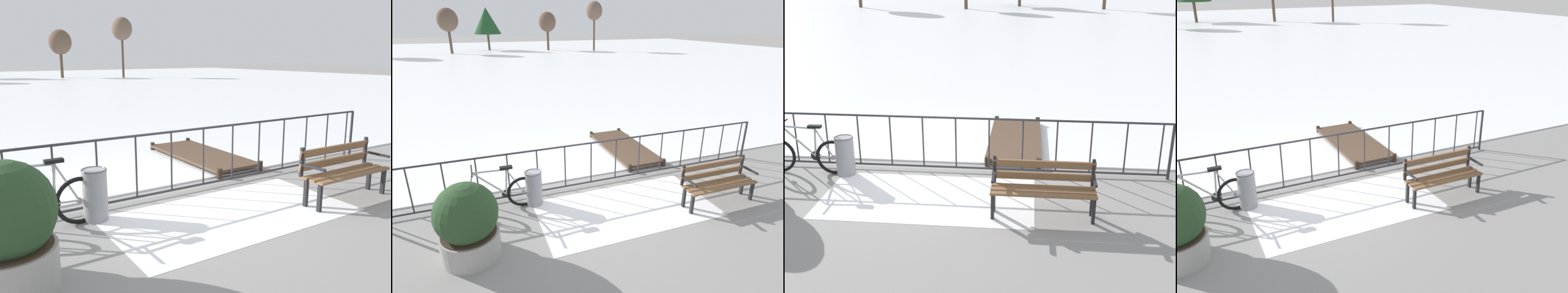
{
  "view_description": "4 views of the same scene",
  "coord_description": "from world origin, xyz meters",
  "views": [
    {
      "loc": [
        -3.13,
        -5.6,
        2.24
      ],
      "look_at": [
        0.19,
        -0.42,
        0.87
      ],
      "focal_mm": 37.77,
      "sensor_mm": 36.0,
      "label": 1
    },
    {
      "loc": [
        -2.39,
        -6.15,
        3.57
      ],
      "look_at": [
        0.03,
        0.28,
        0.86
      ],
      "focal_mm": 29.22,
      "sensor_mm": 36.0,
      "label": 2
    },
    {
      "loc": [
        1.93,
        -8.69,
        3.7
      ],
      "look_at": [
        1.16,
        -0.89,
        0.84
      ],
      "focal_mm": 46.21,
      "sensor_mm": 36.0,
      "label": 3
    },
    {
      "loc": [
        -2.33,
        -7.71,
        4.1
      ],
      "look_at": [
        1.06,
        -0.76,
        0.97
      ],
      "focal_mm": 38.2,
      "sensor_mm": 36.0,
      "label": 4
    }
  ],
  "objects": [
    {
      "name": "trash_bin",
      "position": [
        -1.4,
        -0.34,
        0.37
      ],
      "size": [
        0.35,
        0.35,
        0.73
      ],
      "color": "gray",
      "rests_on": "ground"
    },
    {
      "name": "ground_plane",
      "position": [
        0.0,
        0.0,
        0.0
      ],
      "size": [
        160.0,
        160.0,
        0.0
      ],
      "primitive_type": "plane",
      "color": "gray"
    },
    {
      "name": "railing_fence",
      "position": [
        0.0,
        0.0,
        0.56
      ],
      "size": [
        9.06,
        0.06,
        1.07
      ],
      "color": "#2D2D33",
      "rests_on": "ground"
    },
    {
      "name": "snow_patch",
      "position": [
        0.31,
        -1.2,
        0.0
      ],
      "size": [
        3.55,
        1.84,
        0.01
      ],
      "primitive_type": "cube",
      "color": "white",
      "rests_on": "ground"
    },
    {
      "name": "park_bench",
      "position": [
        2.2,
        -1.58,
        0.51
      ],
      "size": [
        1.6,
        0.49,
        0.89
      ],
      "color": "brown",
      "rests_on": "ground"
    },
    {
      "name": "frozen_pond",
      "position": [
        0.0,
        28.4,
        0.01
      ],
      "size": [
        80.0,
        56.0,
        0.03
      ],
      "primitive_type": "cube",
      "color": "white",
      "rests_on": "ground"
    },
    {
      "name": "bicycle_near_railing",
      "position": [
        -2.14,
        -0.35,
        0.37
      ],
      "size": [
        1.71,
        0.52,
        0.97
      ],
      "color": "black",
      "rests_on": "ground"
    },
    {
      "name": "wooden_dock",
      "position": [
        1.67,
        1.66,
        0.12
      ],
      "size": [
        1.1,
        2.83,
        0.2
      ],
      "color": "#4C3828",
      "rests_on": "ground"
    }
  ]
}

